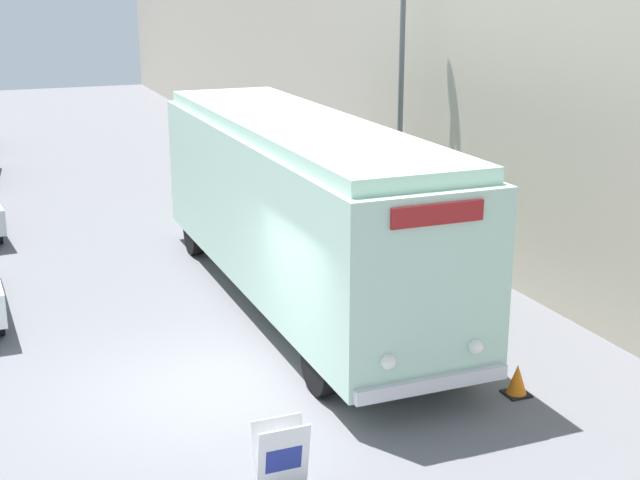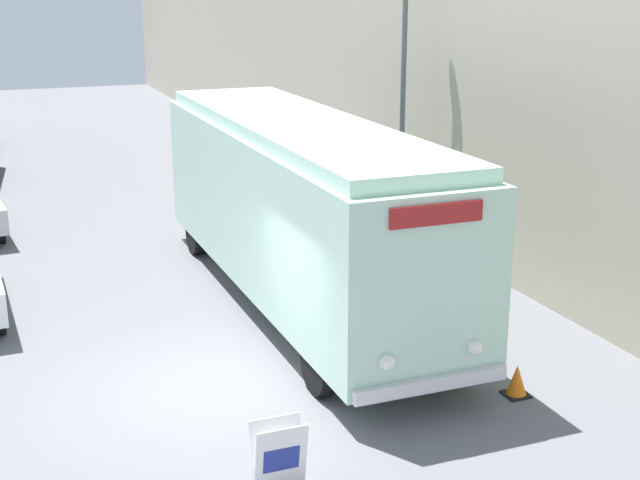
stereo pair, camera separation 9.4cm
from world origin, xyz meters
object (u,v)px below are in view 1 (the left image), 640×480
object	(u,v)px
streetlamp	(402,44)
traffic_cone	(517,380)
sign_board	(281,459)
vintage_bus	(298,203)

from	to	relation	value
streetlamp	traffic_cone	world-z (taller)	streetlamp
sign_board	traffic_cone	distance (m)	4.26
vintage_bus	streetlamp	size ratio (longest dim) A/B	1.47
vintage_bus	traffic_cone	size ratio (longest dim) A/B	21.63
sign_board	streetlamp	distance (m)	11.50
vintage_bus	streetlamp	world-z (taller)	streetlamp
sign_board	traffic_cone	xyz separation A→B (m)	(4.10, 1.14, -0.21)
sign_board	streetlamp	size ratio (longest dim) A/B	0.13
vintage_bus	traffic_cone	world-z (taller)	vintage_bus
streetlamp	vintage_bus	bearing A→B (deg)	-140.97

